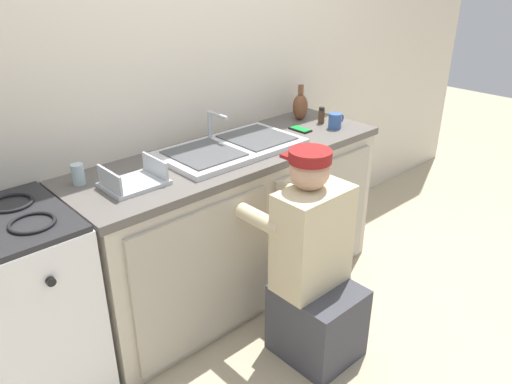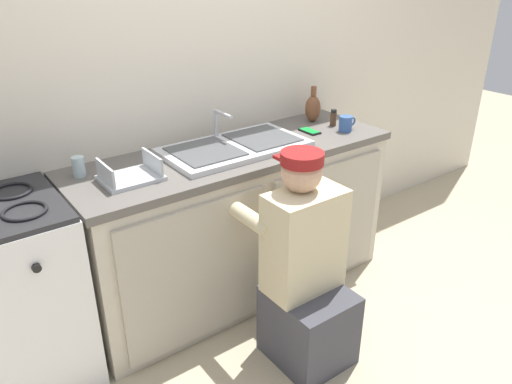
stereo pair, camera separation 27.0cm
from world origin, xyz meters
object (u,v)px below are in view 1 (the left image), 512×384
Objects in this scene: stove_range at (9,318)px; water_glass at (78,174)px; plumber_person at (314,275)px; cell_phone at (300,129)px; dish_rack_tray at (134,181)px; coffee_mug at (335,121)px; vase_decorative at (300,106)px; sink_double_basin at (231,147)px; spice_bottle_pepper at (321,115)px.

water_glass is (0.46, 0.14, 0.50)m from stove_range.
stove_range is 0.85× the size of plumber_person.
dish_rack_tray is (-1.18, -0.03, 0.02)m from cell_phone.
coffee_mug is 0.55× the size of vase_decorative.
cell_phone is 0.50× the size of dish_rack_tray.
plumber_person is at bearing -46.86° from water_glass.
stove_range is at bearing -179.90° from sink_double_basin.
vase_decorative is at bearing 4.02° from stove_range.
sink_double_basin is 0.83m from water_glass.
cell_phone is 1.33× the size of spice_bottle_pepper.
sink_double_basin is at bearing 178.18° from cell_phone.
plumber_person is 1.00m from cell_phone.
stove_range reaches higher than cell_phone.
sink_double_basin is 7.62× the size of spice_bottle_pepper.
plumber_person is 1.08m from coffee_mug.
cell_phone is 1.37m from water_glass.
coffee_mug is 0.45× the size of dish_rack_tray.
plumber_person is 0.99m from dish_rack_tray.
cell_phone is 0.61× the size of vase_decorative.
spice_bottle_pepper is (2.03, -0.01, 0.50)m from stove_range.
plumber_person reaches higher than cell_phone.
sink_double_basin is at bearing 179.44° from spice_bottle_pepper.
spice_bottle_pepper is (0.02, 0.13, 0.00)m from coffee_mug.
spice_bottle_pepper is 0.16m from vase_decorative.
water_glass is (-1.52, 0.00, -0.04)m from vase_decorative.
coffee_mug is 0.28m from vase_decorative.
sink_double_basin is 1.36m from stove_range.
water_glass is (-1.36, 0.16, 0.04)m from cell_phone.
coffee_mug is at bearing -83.85° from vase_decorative.
water_glass is at bearing 169.93° from coffee_mug.
sink_double_basin is at bearing 0.10° from stove_range.
stove_range is 6.74× the size of cell_phone.
sink_double_basin is 0.54m from cell_phone.
spice_bottle_pepper is (0.80, 0.67, 0.51)m from plumber_person.
cell_phone is at bearing -0.47° from stove_range.
spice_bottle_pepper is 1.05× the size of water_glass.
plumber_person is at bearing -28.76° from stove_range.
water_glass is at bearing 133.78° from dish_rack_tray.
vase_decorative is at bearing 43.77° from cell_phone.
water_glass reaches higher than stove_range.
stove_range is 9.44× the size of water_glass.
coffee_mug is at bearing -31.35° from cell_phone.
dish_rack_tray reaches higher than cell_phone.
plumber_person is at bearing -47.06° from dish_rack_tray.
dish_rack_tray is at bearing 176.46° from coffee_mug.
coffee_mug is 1.26× the size of water_glass.
stove_range is at bearing -162.71° from water_glass.
cell_phone is 1.40× the size of water_glass.
spice_bottle_pepper is at bearing -72.37° from vase_decorative.
plumber_person reaches higher than water_glass.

